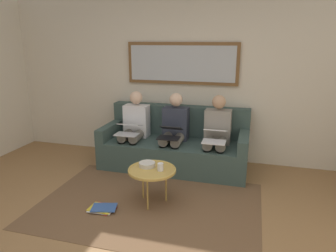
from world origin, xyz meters
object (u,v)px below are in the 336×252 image
Objects in this scene: coffee_table at (152,170)px; person_right at (135,126)px; couch at (175,146)px; person_left at (217,132)px; laptop_black at (170,132)px; magazine_stack at (102,208)px; cup at (160,167)px; bowl at (147,164)px; laptop_silver at (128,129)px; framed_mirror at (182,63)px; laptop_white at (215,135)px; person_middle at (174,129)px.

coffee_table is 0.50× the size of person_right.
person_left reaches higher than couch.
laptop_black reaches higher than magazine_stack.
cup is 0.46× the size of bowl.
bowl is 0.86m from laptop_black.
magazine_stack is at bearing 68.84° from laptop_black.
person_left is 1.30m from laptop_silver.
bowl is 0.17× the size of person_left.
cup is 0.94m from laptop_black.
couch reaches higher than magazine_stack.
laptop_black is at bearing -81.76° from cup.
cup is 0.25× the size of magazine_stack.
bowl is at bearing 124.84° from laptop_silver.
couch is at bearing -88.74° from coffee_table.
couch is at bearing 90.00° from framed_mirror.
coffee_table is at bearing -147.59° from magazine_stack.
bowl is 0.50× the size of laptop_white.
person_middle reaches higher than cup.
cup is 1.17m from person_middle.
laptop_black is 1.04× the size of laptop_silver.
framed_mirror is 1.55× the size of person_left.
coffee_table is at bearing 120.13° from person_right.
person_left and person_right have the same top height.
person_middle is (0.64, 0.00, 0.00)m from person_left.
person_middle is at bearing -159.20° from laptop_silver.
person_middle is at bearing 90.00° from framed_mirror.
coffee_table is 0.72m from magazine_stack.
laptop_black is at bearing 90.00° from framed_mirror.
person_middle is (0.00, 0.46, -0.94)m from framed_mirror.
person_left is 1.28m from person_right.
person_middle is 3.21× the size of magazine_stack.
laptop_black is (0.64, -0.00, -0.01)m from laptop_white.
laptop_silver is 1.38m from magazine_stack.
coffee_table is at bearing -3.73° from cup.
laptop_black is at bearing 20.05° from person_left.
coffee_table is 0.12m from cup.
person_left reaches higher than laptop_black.
laptop_black reaches higher than bowl.
laptop_silver is at bearing 0.85° from laptop_black.
cup is at bearing 123.79° from person_right.
laptop_silver is at bearing -53.65° from coffee_table.
laptop_silver is 0.99× the size of magazine_stack.
bowl is at bearing 86.96° from person_middle.
laptop_white is at bearing -118.80° from cup.
framed_mirror is 19.66× the size of cup.
couch is 1.93× the size of person_middle.
person_right is (0.64, 0.00, 0.00)m from person_middle.
person_middle is 1.65m from magazine_stack.
laptop_white is 0.68m from person_middle.
couch reaches higher than laptop_silver.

